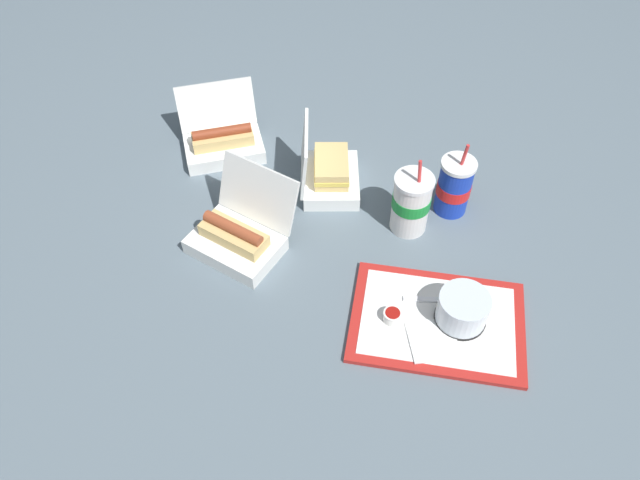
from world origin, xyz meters
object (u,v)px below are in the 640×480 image
Objects in this scene: ketchup_cup at (392,316)px; clamshell_hotdog_corner at (223,141)px; plastic_fork at (428,300)px; clamshell_sandwich_center at (328,173)px; clamshell_hotdog_right at (238,236)px; soda_cup_right at (454,186)px; soda_cup_center at (411,203)px; food_tray at (437,322)px; cake_container at (462,310)px.

clamshell_hotdog_corner reaches higher than ketchup_cup.
clamshell_sandwich_center is (-0.22, 0.37, 0.03)m from plastic_fork.
clamshell_hotdog_right is 0.53m from soda_cup_right.
plastic_fork is (0.08, 0.05, -0.01)m from ketchup_cup.
clamshell_sandwich_center is at bearing -24.04° from clamshell_hotdog_corner.
ketchup_cup is 0.41m from clamshell_hotdog_right.
clamshell_hotdog_right is 1.14× the size of clamshell_hotdog_corner.
plastic_fork is 0.59× the size of clamshell_sandwich_center.
soda_cup_center reaches higher than clamshell_hotdog_right.
clamshell_hotdog_right is 0.30m from clamshell_sandwich_center.
food_tray is 1.85× the size of soda_cup_center.
ketchup_cup is 0.18× the size of soda_cup_center.
clamshell_hotdog_corner is (-0.52, 0.55, 0.03)m from food_tray.
plastic_fork is 0.46m from clamshell_hotdog_right.
food_tray is at bearing -46.32° from clamshell_hotdog_corner.
clamshell_hotdog_corner is at bearing 133.68° from food_tray.
soda_cup_center reaches higher than cake_container.
clamshell_hotdog_right reaches higher than cake_container.
clamshell_hotdog_corner is 1.11× the size of soda_cup_center.
cake_container is 0.09m from plastic_fork.
plastic_fork is at bearing -58.94° from clamshell_sandwich_center.
soda_cup_center is (-0.04, 0.28, 0.08)m from food_tray.
clamshell_sandwich_center is (-0.24, 0.42, 0.04)m from food_tray.
cake_container is at bearing 1.02° from ketchup_cup.
soda_cup_right is at bearing 64.06° from ketchup_cup.
plastic_fork is at bearing 107.09° from food_tray.
clamshell_hotdog_right is at bearing 157.49° from cake_container.
clamshell_sandwich_center is at bearing 122.48° from plastic_fork.
plastic_fork is 0.50× the size of soda_cup_center.
food_tray is at bearing -101.21° from soda_cup_right.
soda_cup_right is (0.59, -0.20, 0.04)m from clamshell_hotdog_corner.
clamshell_sandwich_center is at bearing 119.53° from food_tray.
food_tray is at bearing -176.10° from cake_container.
soda_cup_center is at bearing 98.48° from food_tray.
ketchup_cup is 0.44m from clamshell_sandwich_center.
ketchup_cup is at bearing -52.21° from clamshell_hotdog_corner.
food_tray is 0.49m from clamshell_hotdog_right.
ketchup_cup is 0.16× the size of clamshell_hotdog_corner.
food_tray is 0.76m from clamshell_hotdog_corner.
food_tray is 0.05m from plastic_fork.
food_tray is 0.48m from clamshell_sandwich_center.
food_tray is 0.10m from ketchup_cup.
ketchup_cup is 0.69m from clamshell_hotdog_corner.
clamshell_sandwich_center is at bearing 144.82° from soda_cup_center.
clamshell_hotdog_corner is (-0.42, 0.55, 0.01)m from ketchup_cup.
clamshell_hotdog_right is at bearing -165.36° from soda_cup_right.
cake_container is at bearing -43.66° from clamshell_hotdog_corner.
ketchup_cup is at bearing -178.98° from cake_container.
clamshell_hotdog_right is 1.30× the size of soda_cup_right.
cake_container is 0.51× the size of soda_cup_center.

